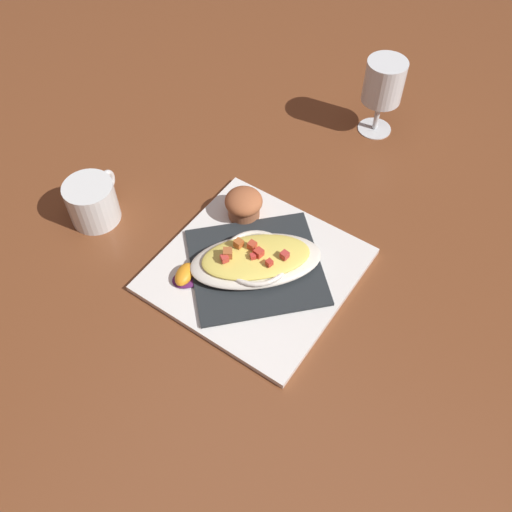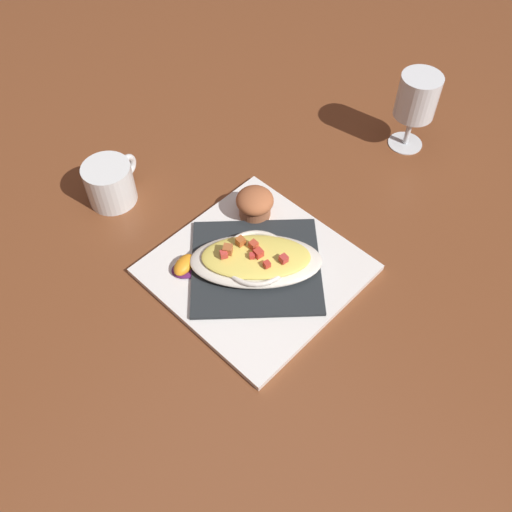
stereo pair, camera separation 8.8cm
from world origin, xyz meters
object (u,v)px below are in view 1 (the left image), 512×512
square_plate (256,269)px  muffin (244,204)px  gratin_dish (256,259)px  stemmed_glass (383,85)px  coffee_mug (93,203)px  orange_garnish (185,276)px

square_plate → muffin: bearing=131.0°
gratin_dish → stemmed_glass: bearing=86.6°
muffin → coffee_mug: size_ratio=0.56×
muffin → orange_garnish: bearing=-93.4°
orange_garnish → coffee_mug: (-0.21, 0.04, 0.02)m
gratin_dish → stemmed_glass: (0.02, 0.42, 0.07)m
stemmed_glass → gratin_dish: bearing=-93.4°
muffin → stemmed_glass: 0.35m
square_plate → stemmed_glass: 0.43m
coffee_mug → orange_garnish: bearing=-9.5°
square_plate → coffee_mug: coffee_mug is taller
gratin_dish → coffee_mug: bearing=-172.5°
coffee_mug → stemmed_glass: size_ratio=0.74×
square_plate → orange_garnish: size_ratio=4.85×
orange_garnish → square_plate: bearing=41.7°
stemmed_glass → orange_garnish: bearing=-102.4°
orange_garnish → coffee_mug: coffee_mug is taller
stemmed_glass → square_plate: bearing=-93.4°
gratin_dish → coffee_mug: size_ratio=2.02×
square_plate → orange_garnish: bearing=-138.3°
stemmed_glass → coffee_mug: bearing=-125.0°
gratin_dish → muffin: muffin is taller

